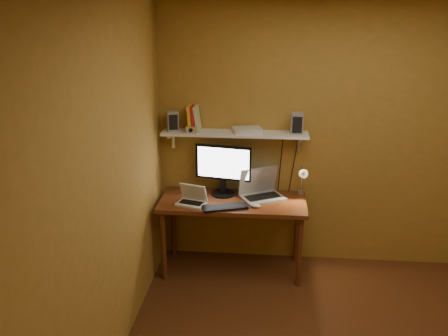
# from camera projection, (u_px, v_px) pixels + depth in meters

# --- Properties ---
(room) EXTENTS (3.44, 3.24, 2.64)m
(room) POSITION_uv_depth(u_px,v_px,m) (363.00, 203.00, 3.08)
(room) COLOR #4E2814
(room) RESTS_ON ground
(desk) EXTENTS (1.40, 0.60, 0.75)m
(desk) POSITION_uv_depth(u_px,v_px,m) (233.00, 208.00, 4.57)
(desk) COLOR #602916
(desk) RESTS_ON ground
(wall_shelf) EXTENTS (1.40, 0.25, 0.21)m
(wall_shelf) POSITION_uv_depth(u_px,v_px,m) (235.00, 134.00, 4.53)
(wall_shelf) COLOR white
(wall_shelf) RESTS_ON room
(monitor) EXTENTS (0.55, 0.27, 0.50)m
(monitor) POSITION_uv_depth(u_px,v_px,m) (223.00, 168.00, 4.60)
(monitor) COLOR black
(monitor) RESTS_ON desk
(laptop) EXTENTS (0.48, 0.43, 0.29)m
(laptop) POSITION_uv_depth(u_px,v_px,m) (261.00, 190.00, 4.60)
(laptop) COLOR gray
(laptop) RESTS_ON desk
(netbook) EXTENTS (0.30, 0.25, 0.19)m
(netbook) POSITION_uv_depth(u_px,v_px,m) (192.00, 198.00, 4.45)
(netbook) COLOR silver
(netbook) RESTS_ON desk
(keyboard) EXTENTS (0.43, 0.25, 0.02)m
(keyboard) POSITION_uv_depth(u_px,v_px,m) (225.00, 207.00, 4.36)
(keyboard) COLOR black
(keyboard) RESTS_ON desk
(mouse) EXTENTS (0.10, 0.08, 0.03)m
(mouse) POSITION_uv_depth(u_px,v_px,m) (255.00, 206.00, 4.38)
(mouse) COLOR silver
(mouse) RESTS_ON desk
(desk_lamp) EXTENTS (0.09, 0.23, 0.38)m
(desk_lamp) POSITION_uv_depth(u_px,v_px,m) (303.00, 178.00, 4.54)
(desk_lamp) COLOR silver
(desk_lamp) RESTS_ON desk
(speaker_left) EXTENTS (0.13, 0.13, 0.19)m
(speaker_left) POSITION_uv_depth(u_px,v_px,m) (173.00, 121.00, 4.55)
(speaker_left) COLOR gray
(speaker_left) RESTS_ON wall_shelf
(speaker_right) EXTENTS (0.11, 0.11, 0.20)m
(speaker_right) POSITION_uv_depth(u_px,v_px,m) (297.00, 124.00, 4.43)
(speaker_right) COLOR gray
(speaker_right) RESTS_ON wall_shelf
(books) EXTENTS (0.12, 0.17, 0.24)m
(books) POSITION_uv_depth(u_px,v_px,m) (194.00, 118.00, 4.54)
(books) COLOR gold
(books) RESTS_ON wall_shelf
(shelf_camera) EXTENTS (0.11, 0.06, 0.06)m
(shelf_camera) POSITION_uv_depth(u_px,v_px,m) (191.00, 130.00, 4.48)
(shelf_camera) COLOR silver
(shelf_camera) RESTS_ON wall_shelf
(router) EXTENTS (0.30, 0.24, 0.04)m
(router) POSITION_uv_depth(u_px,v_px,m) (247.00, 130.00, 4.52)
(router) COLOR silver
(router) RESTS_ON wall_shelf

